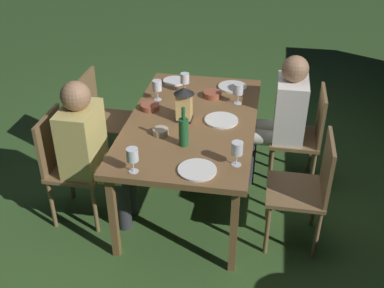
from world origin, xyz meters
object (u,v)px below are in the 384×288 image
plate_b (221,120)px  plate_c (233,87)px  person_in_cream (281,115)px  wine_glass_d (185,79)px  green_bottle_on_table (184,131)px  dining_table (192,126)px  plate_d (174,81)px  lantern_centerpiece (184,102)px  chair_side_right_b (307,187)px  person_in_mustard (91,147)px  chair_side_right_a (304,133)px  bowl_olives (161,131)px  wine_glass_e (237,149)px  bowl_salad (150,107)px  wine_glass_b (157,87)px  bowl_bread (212,94)px  wine_glass_c (132,156)px  plate_a (197,170)px  chair_side_left_b (69,162)px  chair_side_left_a (102,116)px  wine_glass_a (238,90)px

plate_b → plate_c: (-0.62, 0.02, 0.00)m
person_in_cream → wine_glass_d: (-0.10, -0.82, 0.21)m
green_bottle_on_table → person_in_cream: bearing=138.0°
dining_table → plate_d: (-0.66, -0.28, 0.06)m
dining_table → lantern_centerpiece: bearing=-79.0°
chair_side_right_b → plate_b: (-0.38, -0.65, 0.25)m
dining_table → person_in_mustard: bearing=-61.2°
chair_side_right_a → plate_b: (0.36, -0.65, 0.25)m
plate_c → bowl_olives: bowl_olives is taller
person_in_cream → plate_c: person_in_cream is taller
wine_glass_d → plate_c: (-0.16, 0.39, -0.11)m
dining_table → person_in_cream: size_ratio=1.44×
wine_glass_e → bowl_salad: 1.00m
wine_glass_b → plate_c: 0.68m
wine_glass_b → bowl_bread: 0.46m
wine_glass_c → plate_a: wine_glass_c is taller
person_in_mustard → bowl_olives: person_in_mustard is taller
wine_glass_b → bowl_bread: wine_glass_b is taller
wine_glass_e → dining_table: bearing=-145.0°
person_in_cream → wine_glass_b: person_in_cream is taller
chair_side_right_a → green_bottle_on_table: (0.74, -0.87, 0.36)m
person_in_mustard → plate_d: bearing=158.8°
green_bottle_on_table → wine_glass_b: 0.74m
person_in_cream → plate_c: size_ratio=4.61×
wine_glass_c → plate_b: bearing=148.3°
dining_table → plate_c: (-0.63, 0.25, 0.06)m
chair_side_right_b → bowl_bread: size_ratio=5.76×
person_in_cream → plate_b: 0.59m
chair_side_left_b → wine_glass_c: (0.37, 0.63, 0.36)m
chair_side_right_b → wine_glass_c: bearing=-71.6°
plate_b → bowl_bread: (-0.40, -0.12, 0.02)m
green_bottle_on_table → wine_glass_b: green_bottle_on_table is taller
bowl_salad → person_in_mustard: bearing=-33.5°
wine_glass_e → chair_side_left_b: bearing=-98.2°
chair_side_left_a → plate_d: bearing=115.9°
wine_glass_c → bowl_olives: wine_glass_c is taller
plate_c → bowl_salad: bowl_salad is taller
plate_d → chair_side_left_b: bearing=-30.0°
chair_side_left_a → plate_c: chair_side_left_a is taller
chair_side_right_a → wine_glass_e: bearing=-27.6°
wine_glass_b → plate_d: bearing=170.6°
plate_b → plate_d: (-0.65, -0.50, 0.00)m
wine_glass_a → bowl_salad: size_ratio=1.15×
wine_glass_d → bowl_olives: size_ratio=1.49×
wine_glass_a → green_bottle_on_table: bearing=-23.7°
chair_side_right_a → plate_a: bearing=-34.8°
wine_glass_a → plate_b: wine_glass_a is taller
wine_glass_d → bowl_salad: (0.36, -0.21, -0.09)m
lantern_centerpiece → bowl_bread: 0.47m
wine_glass_d → plate_a: 1.18m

